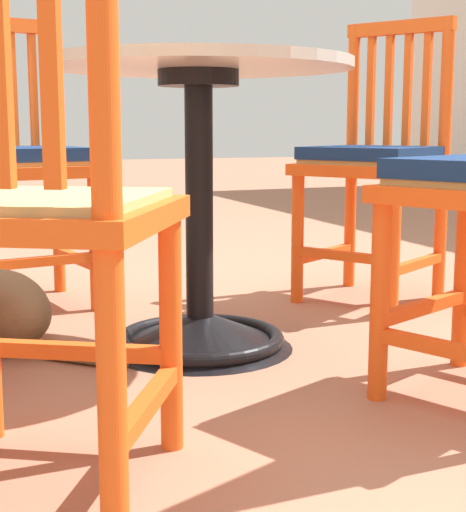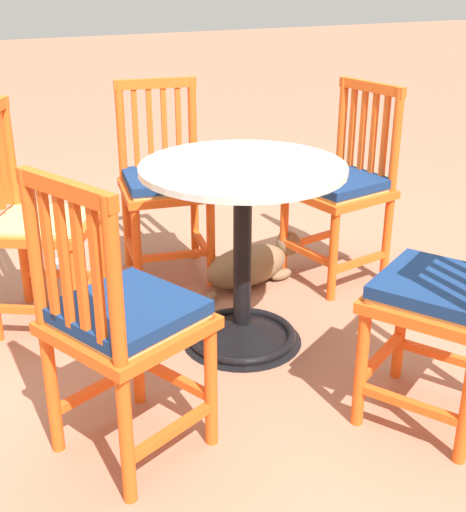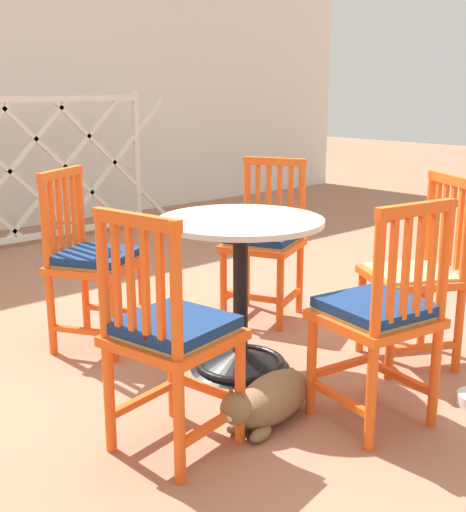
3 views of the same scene
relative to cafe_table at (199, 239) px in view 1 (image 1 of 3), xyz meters
name	(u,v)px [view 1 (image 1 of 3)]	position (x,y,z in m)	size (l,w,h in m)	color
ground_plane	(211,364)	(0.14, -0.02, -0.28)	(24.00, 24.00, 0.00)	#A36B51
cafe_table	(199,239)	(0.00, 0.00, 0.00)	(0.76, 0.76, 0.73)	black
orange_chair_facing_out	(375,164)	(-0.36, 0.72, 0.16)	(0.55, 0.55, 0.91)	#EA5619
orange_chair_at_corner	(19,165)	(-0.68, -0.37, 0.16)	(0.47, 0.47, 0.91)	#EA5619
orange_chair_near_fence	(27,217)	(0.68, -0.50, 0.15)	(0.55, 0.55, 0.91)	#EA5619
tabby_cat	(2,304)	(-0.28, -0.47, -0.19)	(0.69, 0.39, 0.23)	brown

